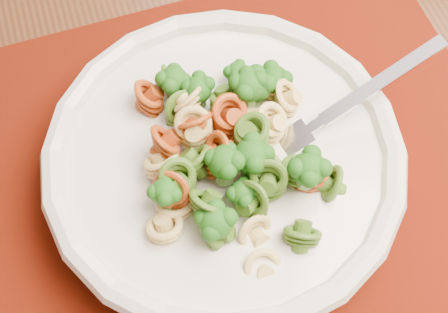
{
  "coord_description": "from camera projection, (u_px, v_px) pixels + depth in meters",
  "views": [
    {
      "loc": [
        -0.41,
        -0.56,
        1.19
      ],
      "look_at": [
        -0.41,
        -0.33,
        0.77
      ],
      "focal_mm": 50.0,
      "sensor_mm": 36.0,
      "label": 1
    }
  ],
  "objects": [
    {
      "name": "dining_table",
      "position": [
        241.0,
        123.0,
        0.66
      ],
      "size": [
        1.62,
        1.29,
        0.72
      ],
      "rotation": [
        0.0,
        0.0,
        0.31
      ],
      "color": "#4B2A15",
      "rests_on": "ground"
    },
    {
      "name": "placemat",
      "position": [
        215.0,
        178.0,
        0.52
      ],
      "size": [
        0.59,
        0.52,
        0.0
      ],
      "primitive_type": "cube",
      "rotation": [
        0.0,
        0.0,
        0.33
      ],
      "color": "#4E0F03",
      "rests_on": "dining_table"
    },
    {
      "name": "pasta_bowl",
      "position": [
        224.0,
        162.0,
        0.49
      ],
      "size": [
        0.28,
        0.28,
        0.05
      ],
      "color": "silver",
      "rests_on": "placemat"
    },
    {
      "name": "pasta_broccoli_heap",
      "position": [
        224.0,
        153.0,
        0.48
      ],
      "size": [
        0.24,
        0.24,
        0.06
      ],
      "primitive_type": null,
      "color": "#DFC06E",
      "rests_on": "pasta_bowl"
    },
    {
      "name": "fork",
      "position": [
        295.0,
        139.0,
        0.48
      ],
      "size": [
        0.17,
        0.11,
        0.08
      ],
      "primitive_type": null,
      "rotation": [
        0.0,
        -0.35,
        0.49
      ],
      "color": "silver",
      "rests_on": "pasta_bowl"
    }
  ]
}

